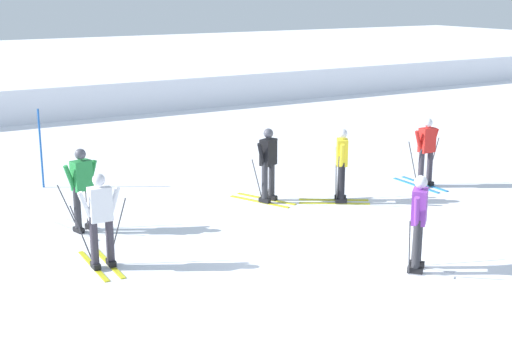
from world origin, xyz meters
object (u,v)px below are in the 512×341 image
object	(u,v)px
skier_green	(82,188)
trail_marker_pole	(41,149)
skier_yellow	(341,163)
skier_white	(101,218)
skier_red	(426,150)
skier_purple	(418,221)
skier_black	(268,163)

from	to	relation	value
skier_green	trail_marker_pole	size ratio (longest dim) A/B	0.88
skier_yellow	skier_white	world-z (taller)	same
skier_green	skier_red	xyz separation A→B (m)	(8.28, -0.91, 0.00)
skier_white	skier_yellow	bearing A→B (deg)	10.50
skier_white	trail_marker_pole	size ratio (longest dim) A/B	0.88
trail_marker_pole	skier_purple	bearing A→B (deg)	-64.25
skier_purple	skier_black	xyz separation A→B (m)	(-0.06, 4.85, -0.00)
skier_red	skier_white	size ratio (longest dim) A/B	1.00
skier_black	skier_red	xyz separation A→B (m)	(4.02, -0.83, 0.00)
skier_purple	skier_black	bearing A→B (deg)	90.71
skier_white	trail_marker_pole	distance (m)	5.82
skier_purple	skier_red	size ratio (longest dim) A/B	1.00
skier_purple	skier_red	distance (m)	5.64
skier_purple	skier_black	world-z (taller)	same
skier_black	skier_yellow	bearing A→B (deg)	-31.27
skier_red	trail_marker_pole	distance (m)	9.38
skier_red	skier_black	bearing A→B (deg)	168.40
skier_yellow	skier_purple	bearing A→B (deg)	-108.84
skier_red	trail_marker_pole	world-z (taller)	trail_marker_pole
skier_green	skier_purple	bearing A→B (deg)	-48.79
skier_purple	skier_red	bearing A→B (deg)	45.44
skier_white	skier_green	bearing A→B (deg)	81.49
skier_purple	trail_marker_pole	size ratio (longest dim) A/B	0.88
skier_black	skier_red	world-z (taller)	same
skier_black	skier_green	bearing A→B (deg)	178.79
skier_yellow	trail_marker_pole	xyz separation A→B (m)	(-5.54, 4.69, 0.06)
trail_marker_pole	skier_red	bearing A→B (deg)	-29.76
trail_marker_pole	skier_green	bearing A→B (deg)	-92.10
skier_green	trail_marker_pole	world-z (taller)	trail_marker_pole
skier_white	trail_marker_pole	bearing A→B (deg)	85.61
skier_black	skier_white	world-z (taller)	same
skier_green	skier_white	xyz separation A→B (m)	(-0.31, -2.06, 0.00)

